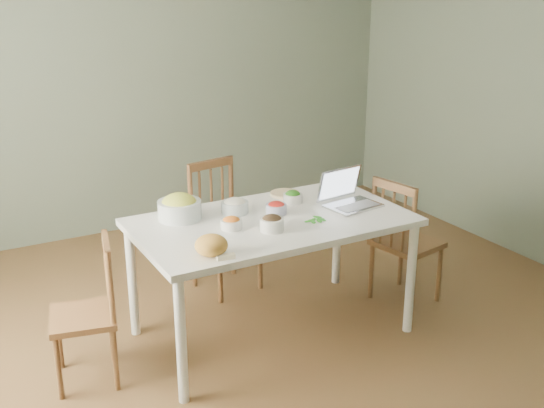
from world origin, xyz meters
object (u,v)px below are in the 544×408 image
chair_left (83,313)px  bread_boule (211,245)px  chair_right (407,240)px  laptop (354,190)px  dining_table (272,277)px  bowl_squash (179,207)px  chair_far (226,228)px

chair_left → bread_boule: size_ratio=4.72×
chair_left → chair_right: chair_right is taller
chair_right → laptop: size_ratio=2.70×
dining_table → bowl_squash: bearing=150.6°
dining_table → chair_right: bearing=-2.8°
bowl_squash → laptop: laptop is taller
dining_table → bread_boule: (-0.57, -0.34, 0.47)m
chair_left → chair_right: bearing=99.8°
bread_boule → laptop: 1.19m
dining_table → bowl_squash: (-0.51, 0.29, 0.49)m
dining_table → chair_right: chair_right is taller
chair_far → chair_right: chair_far is taller
chair_left → chair_right: 2.31m
chair_far → laptop: size_ratio=2.80×
dining_table → laptop: (0.59, -0.06, 0.53)m
chair_left → bread_boule: bearing=71.0°
bread_boule → bowl_squash: (0.06, 0.63, 0.02)m
dining_table → bread_boule: size_ratio=9.41×
bread_boule → bowl_squash: bowl_squash is taller
dining_table → chair_far: size_ratio=1.78×
chair_far → bowl_squash: bearing=-148.9°
chair_far → bowl_squash: size_ratio=3.53×
dining_table → chair_left: bearing=177.2°
chair_right → bread_boule: bearing=89.0°
chair_right → bread_boule: 1.73m
chair_right → bowl_squash: bearing=67.2°
chair_left → laptop: bearing=98.7°
laptop → bread_boule: bearing=-173.7°
bread_boule → laptop: size_ratio=0.53×
dining_table → bread_boule: bread_boule is taller
dining_table → bowl_squash: 0.76m
chair_far → laptop: bearing=-65.9°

